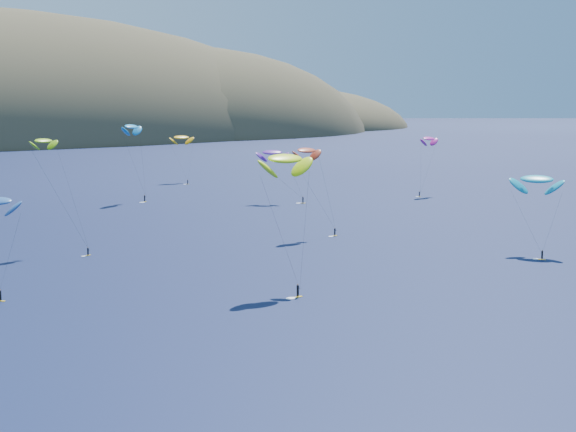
% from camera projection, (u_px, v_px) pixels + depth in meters
% --- Properties ---
extents(kitesurfer_2, '(10.97, 11.85, 24.97)m').
position_uv_depth(kitesurfer_2, '(285.00, 159.00, 136.29)').
color(kitesurfer_2, yellow).
rests_on(kitesurfer_2, ground).
extents(kitesurfer_3, '(9.53, 13.74, 24.93)m').
position_uv_depth(kitesurfer_3, '(44.00, 141.00, 167.25)').
color(kitesurfer_3, yellow).
rests_on(kitesurfer_3, ground).
extents(kitesurfer_4, '(9.85, 10.60, 25.26)m').
position_uv_depth(kitesurfer_4, '(131.00, 127.00, 244.28)').
color(kitesurfer_4, yellow).
rests_on(kitesurfer_4, ground).
extents(kitesurfer_5, '(10.74, 13.33, 18.21)m').
position_uv_depth(kitesurfer_5, '(537.00, 179.00, 166.51)').
color(kitesurfer_5, yellow).
rests_on(kitesurfer_5, ground).
extents(kitesurfer_6, '(12.13, 12.55, 17.70)m').
position_uv_depth(kitesurfer_6, '(272.00, 152.00, 242.02)').
color(kitesurfer_6, yellow).
rests_on(kitesurfer_6, ground).
extents(kitesurfer_8, '(11.11, 6.29, 20.43)m').
position_uv_depth(kitesurfer_8, '(429.00, 139.00, 259.47)').
color(kitesurfer_8, yellow).
rests_on(kitesurfer_8, ground).
extents(kitesurfer_9, '(10.09, 7.50, 22.12)m').
position_uv_depth(kitesurfer_9, '(307.00, 151.00, 184.94)').
color(kitesurfer_9, yellow).
rests_on(kitesurfer_9, ground).
extents(kitesurfer_11, '(9.25, 12.42, 18.96)m').
position_uv_depth(kitesurfer_11, '(181.00, 137.00, 297.32)').
color(kitesurfer_11, yellow).
rests_on(kitesurfer_11, ground).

